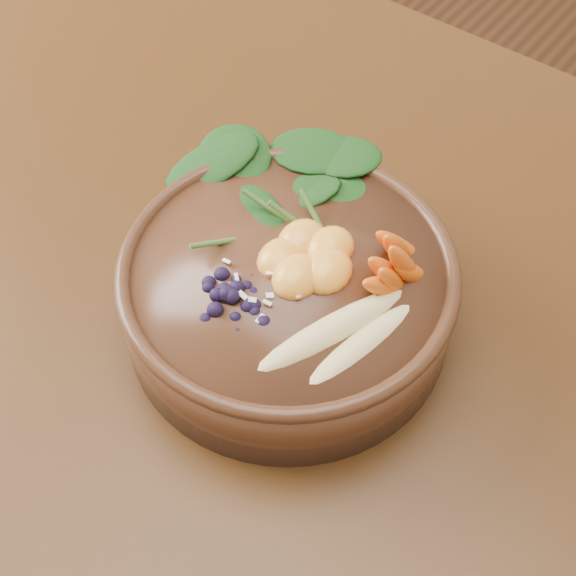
# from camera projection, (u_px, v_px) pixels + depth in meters

# --- Properties ---
(ground) EXTENTS (4.00, 4.00, 0.00)m
(ground) POSITION_uv_depth(u_px,v_px,m) (175.00, 496.00, 1.38)
(ground) COLOR #381E0F
(ground) RESTS_ON ground
(dining_table) EXTENTS (1.60, 0.90, 0.75)m
(dining_table) POSITION_uv_depth(u_px,v_px,m) (107.00, 250.00, 0.86)
(dining_table) COLOR #331C0C
(dining_table) RESTS_ON ground
(stoneware_bowl) EXTENTS (0.35, 0.35, 0.07)m
(stoneware_bowl) POSITION_uv_depth(u_px,v_px,m) (288.00, 295.00, 0.66)
(stoneware_bowl) COLOR #502E1B
(stoneware_bowl) RESTS_ON dining_table
(kale_heap) EXTENTS (0.22, 0.21, 0.04)m
(kale_heap) POSITION_uv_depth(u_px,v_px,m) (321.00, 190.00, 0.65)
(kale_heap) COLOR #194315
(kale_heap) RESTS_ON stoneware_bowl
(carrot_cluster) EXTENTS (0.07, 0.07, 0.07)m
(carrot_cluster) POSITION_uv_depth(u_px,v_px,m) (405.00, 240.00, 0.60)
(carrot_cluster) COLOR orange
(carrot_cluster) RESTS_ON stoneware_bowl
(banana_halves) EXTENTS (0.09, 0.14, 0.03)m
(banana_halves) POSITION_uv_depth(u_px,v_px,m) (348.00, 326.00, 0.58)
(banana_halves) COLOR #E0CC84
(banana_halves) RESTS_ON stoneware_bowl
(mandarin_cluster) EXTENTS (0.11, 0.11, 0.03)m
(mandarin_cluster) POSITION_uv_depth(u_px,v_px,m) (308.00, 248.00, 0.62)
(mandarin_cluster) COLOR #FF9F30
(mandarin_cluster) RESTS_ON stoneware_bowl
(blueberry_pile) EXTENTS (0.15, 0.13, 0.04)m
(blueberry_pile) POSITION_uv_depth(u_px,v_px,m) (225.00, 284.00, 0.60)
(blueberry_pile) COLOR black
(blueberry_pile) RESTS_ON stoneware_bowl
(coconut_flakes) EXTENTS (0.10, 0.09, 0.01)m
(coconut_flakes) POSITION_uv_depth(u_px,v_px,m) (269.00, 276.00, 0.62)
(coconut_flakes) COLOR white
(coconut_flakes) RESTS_ON stoneware_bowl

